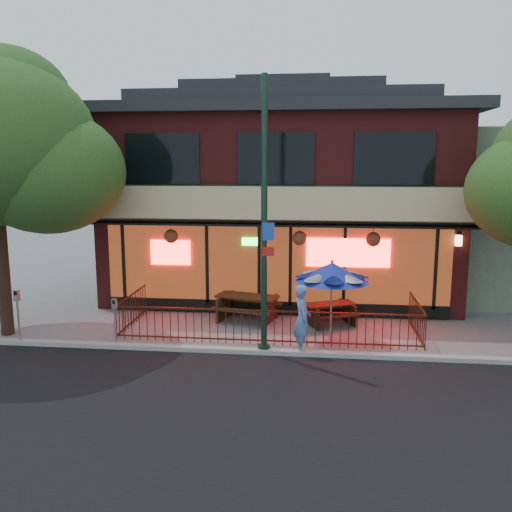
{
  "coord_description": "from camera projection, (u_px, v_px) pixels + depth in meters",
  "views": [
    {
      "loc": [
        1.3,
        -13.82,
        4.91
      ],
      "look_at": [
        -0.48,
        2.0,
        2.13
      ],
      "focal_mm": 38.0,
      "sensor_mm": 36.0,
      "label": 1
    }
  ],
  "objects": [
    {
      "name": "picnic_table_left",
      "position": [
        247.0,
        304.0,
        16.86
      ],
      "size": [
        2.2,
        1.88,
        0.81
      ],
      "color": "#392414",
      "rests_on": "ground"
    },
    {
      "name": "parking_meter_far",
      "position": [
        18.0,
        307.0,
        14.6
      ],
      "size": [
        0.14,
        0.12,
        1.52
      ],
      "color": "#9A9EA3",
      "rests_on": "ground"
    },
    {
      "name": "pedestrian",
      "position": [
        302.0,
        319.0,
        13.91
      ],
      "size": [
        0.56,
        0.74,
        1.83
      ],
      "primitive_type": "imported",
      "rotation": [
        0.0,
        0.0,
        1.76
      ],
      "color": "#5978B3",
      "rests_on": "ground"
    },
    {
      "name": "picnic_table_right",
      "position": [
        330.0,
        311.0,
        16.5
      ],
      "size": [
        1.89,
        1.7,
        0.66
      ],
      "color": "black",
      "rests_on": "ground"
    },
    {
      "name": "ground",
      "position": [
        265.0,
        347.0,
        14.52
      ],
      "size": [
        80.0,
        80.0,
        0.0
      ],
      "primitive_type": "plane",
      "color": "gray",
      "rests_on": "ground"
    },
    {
      "name": "restaurant_building",
      "position": [
        283.0,
        182.0,
        20.77
      ],
      "size": [
        12.96,
        9.49,
        8.05
      ],
      "color": "maroon",
      "rests_on": "ground"
    },
    {
      "name": "patio_umbrella",
      "position": [
        332.0,
        272.0,
        14.67
      ],
      "size": [
        2.01,
        2.01,
        2.3
      ],
      "color": "gray",
      "rests_on": "ground"
    },
    {
      "name": "curb",
      "position": [
        263.0,
        351.0,
        14.02
      ],
      "size": [
        80.0,
        0.25,
        0.12
      ],
      "primitive_type": "cube",
      "color": "#999993",
      "rests_on": "ground"
    },
    {
      "name": "parking_meter_near",
      "position": [
        115.0,
        315.0,
        14.33
      ],
      "size": [
        0.15,
        0.14,
        1.35
      ],
      "color": "#9EA2A7",
      "rests_on": "ground"
    },
    {
      "name": "asphalt_street",
      "position": [
        230.0,
        473.0,
        8.64
      ],
      "size": [
        80.0,
        11.0,
        0.0
      ],
      "primitive_type": "cube",
      "color": "black",
      "rests_on": "ground"
    },
    {
      "name": "patio_fence",
      "position": [
        267.0,
        319.0,
        14.9
      ],
      "size": [
        8.44,
        2.62,
        1.0
      ],
      "color": "#44170E",
      "rests_on": "ground"
    },
    {
      "name": "street_light",
      "position": [
        264.0,
        233.0,
        13.58
      ],
      "size": [
        0.43,
        0.32,
        7.0
      ],
      "color": "black",
      "rests_on": "ground"
    }
  ]
}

